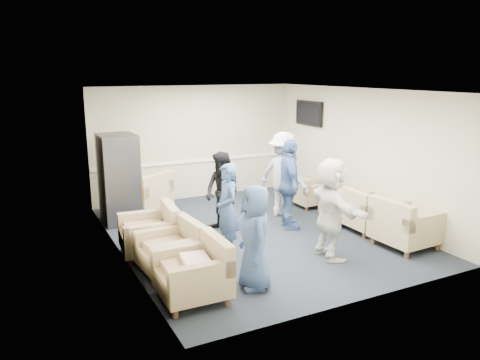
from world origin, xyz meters
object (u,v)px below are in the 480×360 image
armchair_left_far (152,234)px  armchair_corner (146,196)px  armchair_right_near (403,227)px  person_back_right (284,175)px  person_mid_right (289,184)px  person_front_left (255,237)px  armchair_right_far (308,193)px  armchair_left_mid (174,251)px  vending_machine (119,179)px  person_mid_left (227,209)px  armchair_right_midfar (343,206)px  person_front_right (331,209)px  armchair_left_near (196,274)px  person_back_left (222,193)px  armchair_right_midnear (365,212)px

armchair_left_far → armchair_corner: (0.56, 2.40, 0.02)m
armchair_corner → armchair_right_near: bearing=98.8°
person_back_right → person_mid_right: person_back_right is taller
person_front_left → armchair_right_far: bearing=145.6°
armchair_left_mid → person_mid_right: person_mid_right is taller
vending_machine → person_front_left: bearing=-75.2°
person_back_right → person_mid_left: bearing=101.8°
armchair_left_mid → person_mid_right: size_ratio=0.52×
armchair_right_near → person_front_left: (-3.07, -0.19, 0.38)m
armchair_left_mid → armchair_right_midfar: 4.02m
armchair_right_near → armchair_corner: armchair_corner is taller
person_front_right → armchair_left_near: bearing=107.3°
person_back_left → armchair_right_far: bearing=88.5°
armchair_right_far → armchair_left_far: bearing=105.8°
armchair_left_far → armchair_right_midnear: (4.04, -0.65, -0.01)m
armchair_right_near → armchair_right_far: size_ratio=1.29×
armchair_left_mid → armchair_right_midfar: bearing=98.1°
armchair_left_mid → armchair_right_near: size_ratio=0.93×
armchair_right_midfar → person_mid_right: 1.36m
armchair_right_midnear → armchair_corner: size_ratio=0.68×
armchair_right_near → person_front_right: bearing=79.3°
armchair_left_far → person_back_right: 3.24m
armchair_right_far → person_mid_left: (-2.86, -1.76, 0.48)m
armchair_left_near → armchair_left_far: armchair_left_far is taller
person_mid_left → person_front_right: (1.45, -0.91, 0.06)m
vending_machine → person_front_right: 4.38m
armchair_left_near → armchair_right_near: (3.94, 0.15, 0.02)m
armchair_left_far → armchair_right_near: bearing=73.3°
armchair_left_near → person_mid_right: 3.36m
person_front_left → person_back_left: size_ratio=0.97×
armchair_right_near → person_front_right: person_front_right is taller
armchair_right_near → person_mid_right: size_ratio=0.56×
armchair_left_mid → armchair_right_near: (3.94, -0.80, 0.04)m
person_back_right → person_mid_right: 0.76m
armchair_corner → armchair_right_midfar: bearing=113.4°
person_front_left → person_mid_right: 2.70m
armchair_right_near → armchair_right_midfar: size_ratio=1.08×
armchair_left_far → person_front_right: bearing=66.6°
person_back_left → person_back_right: bearing=84.3°
armchair_left_near → armchair_right_midnear: size_ratio=1.02×
armchair_left_near → person_mid_left: person_mid_left is taller
person_back_left → vending_machine: bearing=-152.8°
armchair_left_mid → person_front_left: bearing=37.3°
armchair_left_near → person_mid_left: size_ratio=0.58×
armchair_left_near → armchair_corner: 4.23m
armchair_right_near → armchair_corner: size_ratio=0.75×
person_back_right → armchair_left_far: bearing=81.8°
armchair_left_mid → armchair_corner: size_ratio=0.70×
armchair_right_midfar → person_back_right: person_back_right is taller
vending_machine → person_front_left: size_ratio=1.19×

